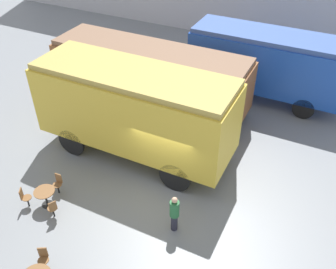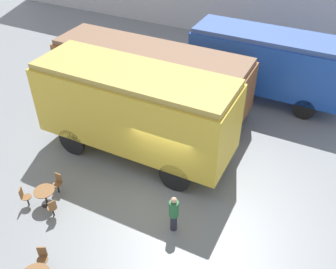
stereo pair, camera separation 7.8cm
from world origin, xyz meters
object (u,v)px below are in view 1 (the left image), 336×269
at_px(passenger_coach_vintage, 135,107).
at_px(passenger_coach_wooden, 150,74).
at_px(cafe_table_mid, 45,195).
at_px(streamlined_locomotive, 282,64).
at_px(visitor_person, 174,213).

bearing_deg(passenger_coach_vintage, passenger_coach_wooden, 109.17).
relative_size(passenger_coach_wooden, cafe_table_mid, 12.75).
bearing_deg(passenger_coach_vintage, cafe_table_mid, -109.67).
xyz_separation_m(passenger_coach_wooden, passenger_coach_vintage, (1.24, -3.58, 0.48)).
height_order(streamlined_locomotive, passenger_coach_wooden, streamlined_locomotive).
xyz_separation_m(passenger_coach_wooden, cafe_table_mid, (-0.27, -7.82, -1.39)).
height_order(passenger_coach_wooden, cafe_table_mid, passenger_coach_wooden).
xyz_separation_m(streamlined_locomotive, visitor_person, (-1.12, -10.36, -1.26)).
relative_size(streamlined_locomotive, passenger_coach_vintage, 1.17).
distance_m(passenger_coach_vintage, visitor_person, 4.82).
relative_size(streamlined_locomotive, cafe_table_mid, 12.47).
height_order(passenger_coach_vintage, visitor_person, passenger_coach_vintage).
height_order(passenger_coach_vintage, cafe_table_mid, passenger_coach_vintage).
relative_size(streamlined_locomotive, passenger_coach_wooden, 0.98).
xyz_separation_m(streamlined_locomotive, passenger_coach_wooden, (-5.68, -3.65, -0.18)).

